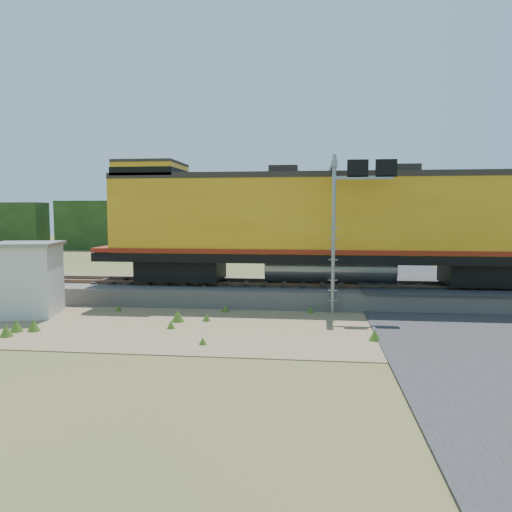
# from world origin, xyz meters

# --- Properties ---
(ground) EXTENTS (140.00, 140.00, 0.00)m
(ground) POSITION_xyz_m (0.00, 0.00, 0.00)
(ground) COLOR #475123
(ground) RESTS_ON ground
(ballast) EXTENTS (70.00, 5.00, 0.80)m
(ballast) POSITION_xyz_m (0.00, 6.00, 0.40)
(ballast) COLOR slate
(ballast) RESTS_ON ground
(rails) EXTENTS (70.00, 1.54, 0.16)m
(rails) POSITION_xyz_m (0.00, 6.00, 0.88)
(rails) COLOR brown
(rails) RESTS_ON ballast
(dirt_shoulder) EXTENTS (26.00, 8.00, 0.03)m
(dirt_shoulder) POSITION_xyz_m (-2.00, 0.50, 0.01)
(dirt_shoulder) COLOR #8C7754
(dirt_shoulder) RESTS_ON ground
(road) EXTENTS (7.00, 66.00, 0.86)m
(road) POSITION_xyz_m (7.00, 0.74, 0.09)
(road) COLOR #38383A
(road) RESTS_ON ground
(tree_line_north) EXTENTS (130.00, 3.00, 6.50)m
(tree_line_north) POSITION_xyz_m (0.00, 38.00, 3.07)
(tree_line_north) COLOR #1A3312
(tree_line_north) RESTS_ON ground
(weed_clumps) EXTENTS (15.00, 6.20, 0.56)m
(weed_clumps) POSITION_xyz_m (-3.50, 0.10, 0.00)
(weed_clumps) COLOR #3C5E1B
(weed_clumps) RESTS_ON ground
(locomotive) EXTENTS (21.84, 3.33, 5.64)m
(locomotive) POSITION_xyz_m (1.82, 6.00, 3.74)
(locomotive) COLOR black
(locomotive) RESTS_ON rails
(shed) EXTENTS (3.02, 3.02, 3.00)m
(shed) POSITION_xyz_m (-10.14, 1.43, 1.52)
(shed) COLOR silver
(shed) RESTS_ON ground
(signal_gantry) EXTENTS (2.59, 6.20, 6.52)m
(signal_gantry) POSITION_xyz_m (2.52, 5.35, 4.93)
(signal_gantry) COLOR gray
(signal_gantry) RESTS_ON ground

